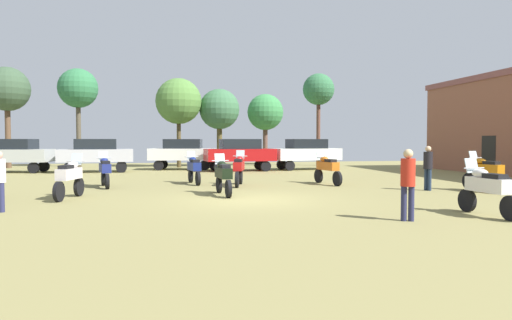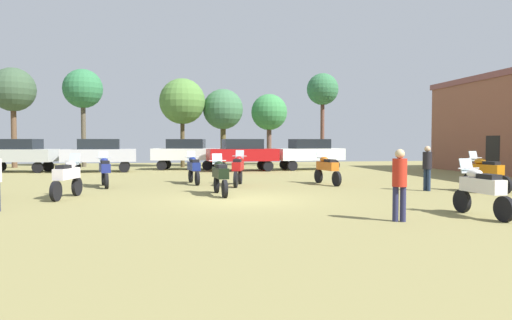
% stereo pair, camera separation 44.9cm
% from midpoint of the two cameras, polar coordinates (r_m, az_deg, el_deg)
% --- Properties ---
extents(ground_plane, '(44.00, 52.00, 0.02)m').
position_cam_midpoint_polar(ground_plane, '(15.39, -0.72, -4.82)').
color(ground_plane, olive).
extents(motorcycle_1, '(0.73, 2.15, 1.48)m').
position_cam_midpoint_polar(motorcycle_1, '(16.75, -21.07, -1.86)').
color(motorcycle_1, black).
rests_on(motorcycle_1, ground).
extents(motorcycle_2, '(0.72, 2.25, 1.46)m').
position_cam_midpoint_polar(motorcycle_2, '(20.82, 9.15, -0.95)').
color(motorcycle_2, black).
rests_on(motorcycle_2, ground).
extents(motorcycle_4, '(0.68, 2.10, 1.44)m').
position_cam_midpoint_polar(motorcycle_4, '(21.01, -6.91, -0.95)').
color(motorcycle_4, black).
rests_on(motorcycle_4, ground).
extents(motorcycle_5, '(0.72, 2.19, 1.51)m').
position_cam_midpoint_polar(motorcycle_5, '(19.49, 26.51, -1.34)').
color(motorcycle_5, black).
rests_on(motorcycle_5, ground).
extents(motorcycle_6, '(0.62, 2.21, 1.44)m').
position_cam_midpoint_polar(motorcycle_6, '(16.60, -3.56, -1.80)').
color(motorcycle_6, black).
rests_on(motorcycle_6, ground).
extents(motorcycle_8, '(0.62, 2.13, 1.44)m').
position_cam_midpoint_polar(motorcycle_8, '(13.26, 26.37, -3.10)').
color(motorcycle_8, black).
rests_on(motorcycle_8, ground).
extents(motorcycle_9, '(0.76, 2.13, 1.45)m').
position_cam_midpoint_polar(motorcycle_9, '(20.34, -17.15, -1.13)').
color(motorcycle_9, black).
rests_on(motorcycle_9, ground).
extents(motorcycle_10, '(0.77, 2.21, 1.49)m').
position_cam_midpoint_polar(motorcycle_10, '(19.99, -1.53, -1.02)').
color(motorcycle_10, black).
rests_on(motorcycle_10, ground).
extents(car_1, '(4.51, 2.37, 2.00)m').
position_cam_midpoint_polar(car_1, '(31.08, 6.86, 0.98)').
color(car_1, black).
rests_on(car_1, ground).
extents(car_2, '(4.54, 2.49, 2.00)m').
position_cam_midpoint_polar(car_2, '(31.28, -7.99, 0.99)').
color(car_2, black).
rests_on(car_2, ground).
extents(car_3, '(4.45, 2.20, 2.00)m').
position_cam_midpoint_polar(car_3, '(30.04, -17.93, 0.84)').
color(car_3, black).
rests_on(car_3, ground).
extents(car_4, '(4.45, 2.21, 2.00)m').
position_cam_midpoint_polar(car_4, '(29.48, -1.20, 0.93)').
color(car_4, black).
rests_on(car_4, ground).
extents(car_5, '(4.51, 2.39, 2.00)m').
position_cam_midpoint_polar(car_5, '(31.74, -26.32, 0.78)').
color(car_5, black).
rests_on(car_5, ground).
extents(person_1, '(0.44, 0.44, 1.71)m').
position_cam_midpoint_polar(person_1, '(11.72, 17.95, -2.23)').
color(person_1, '#242648').
rests_on(person_1, ground).
extents(person_2, '(0.43, 0.43, 1.71)m').
position_cam_midpoint_polar(person_2, '(19.14, 20.55, -0.54)').
color(person_2, '#1E2D46').
rests_on(person_2, ground).
extents(tree_1, '(3.24, 3.24, 6.31)m').
position_cam_midpoint_polar(tree_1, '(34.17, -8.49, 6.96)').
color(tree_1, '#4D3F25').
rests_on(tree_1, ground).
extents(tree_2, '(2.72, 2.72, 5.41)m').
position_cam_midpoint_polar(tree_2, '(35.85, 1.95, 5.71)').
color(tree_2, brown).
rests_on(tree_2, ground).
extents(tree_4, '(3.05, 3.05, 6.99)m').
position_cam_midpoint_polar(tree_4, '(37.32, -26.90, 7.47)').
color(tree_4, brown).
rests_on(tree_4, ground).
extents(tree_5, '(2.38, 2.38, 6.97)m').
position_cam_midpoint_polar(tree_5, '(36.42, 8.37, 8.27)').
color(tree_5, brown).
rests_on(tree_5, ground).
extents(tree_6, '(2.80, 2.80, 7.04)m').
position_cam_midpoint_polar(tree_6, '(36.54, -19.79, 7.98)').
color(tree_6, '#4E4535').
rests_on(tree_6, ground).
extents(tree_7, '(2.93, 2.93, 5.65)m').
position_cam_midpoint_polar(tree_7, '(34.71, -3.62, 6.05)').
color(tree_7, brown).
rests_on(tree_7, ground).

